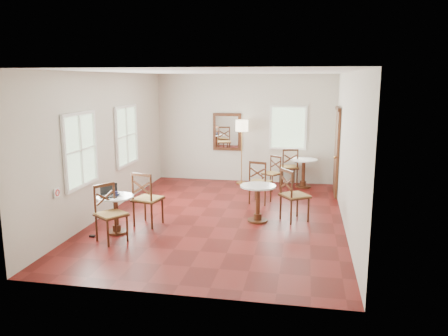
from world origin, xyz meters
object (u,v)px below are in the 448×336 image
object	(u,v)px
chair_near_b	(110,213)
cafe_table_back	(303,170)
chair_near_a	(147,199)
water_glass	(111,196)
chair_mid_b	(293,195)
cafe_table_mid	(258,199)
chair_back_a	(289,167)
mouse	(117,195)
cafe_table_near	(116,210)
navy_mug	(116,194)
laptop	(109,193)
floor_lamp	(242,130)
chair_mid_a	(260,182)
chair_back_b	(272,173)
power_adapter	(92,236)

from	to	relation	value
chair_near_b	cafe_table_back	bearing A→B (deg)	-0.60
chair_near_a	water_glass	size ratio (longest dim) A/B	12.15
cafe_table_back	chair_near_a	bearing A→B (deg)	-128.43
chair_near_a	chair_mid_b	bearing A→B (deg)	-152.14
cafe_table_mid	chair_back_a	distance (m)	3.32
water_glass	mouse	bearing A→B (deg)	84.88
cafe_table_back	mouse	bearing A→B (deg)	-128.39
cafe_table_near	navy_mug	bearing A→B (deg)	-26.14
chair_mid_b	cafe_table_near	bearing A→B (deg)	78.41
chair_mid_b	laptop	world-z (taller)	chair_mid_b
chair_near_b	chair_mid_b	world-z (taller)	chair_mid_b
cafe_table_near	chair_near_b	xyz separation A→B (m)	(0.08, -0.42, 0.07)
chair_mid_b	floor_lamp	distance (m)	3.59
chair_mid_a	laptop	size ratio (longest dim) A/B	2.62
cafe_table_near	chair_mid_a	distance (m)	3.52
chair_back_b	power_adapter	bearing A→B (deg)	-90.13
cafe_table_back	laptop	world-z (taller)	laptop
power_adapter	chair_mid_a	bearing A→B (deg)	45.56
chair_back_a	power_adapter	distance (m)	5.86
cafe_table_mid	water_glass	world-z (taller)	water_glass
chair_mid_a	chair_mid_b	world-z (taller)	chair_mid_b
mouse	power_adapter	distance (m)	0.88
cafe_table_back	chair_mid_a	world-z (taller)	chair_mid_a
power_adapter	chair_near_b	bearing A→B (deg)	-14.38
water_glass	floor_lamp	bearing A→B (deg)	69.64
cafe_table_back	chair_back_b	bearing A→B (deg)	-154.10
cafe_table_near	mouse	bearing A→B (deg)	56.60
cafe_table_back	chair_mid_b	bearing A→B (deg)	-93.30
cafe_table_near	floor_lamp	size ratio (longest dim) A/B	0.41
cafe_table_back	power_adapter	distance (m)	6.00
cafe_table_near	water_glass	size ratio (longest dim) A/B	8.03
chair_near_b	water_glass	world-z (taller)	chair_near_b
chair_back_a	laptop	xyz separation A→B (m)	(-3.15, -4.48, 0.26)
cafe_table_back	laptop	xyz separation A→B (m)	(-3.54, -4.35, 0.30)
cafe_table_near	chair_mid_b	bearing A→B (deg)	22.57
chair_back_a	floor_lamp	world-z (taller)	floor_lamp
chair_mid_b	floor_lamp	size ratio (longest dim) A/B	0.61
power_adapter	laptop	bearing A→B (deg)	51.42
mouse	power_adapter	size ratio (longest dim) A/B	1.08
cafe_table_mid	chair_back_a	size ratio (longest dim) A/B	0.73
cafe_table_back	water_glass	xyz separation A→B (m)	(-3.42, -4.52, 0.29)
chair_mid_a	power_adapter	size ratio (longest dim) A/B	10.53
cafe_table_near	power_adapter	bearing A→B (deg)	-138.23
chair_near_b	chair_back_b	bearing A→B (deg)	4.35
chair_mid_a	laptop	bearing A→B (deg)	59.62
chair_near_a	mouse	bearing A→B (deg)	63.83
chair_near_a	chair_mid_a	bearing A→B (deg)	-123.53
cafe_table_back	chair_back_b	size ratio (longest dim) A/B	0.87
laptop	mouse	bearing A→B (deg)	1.32
chair_mid_a	navy_mug	world-z (taller)	chair_mid_a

